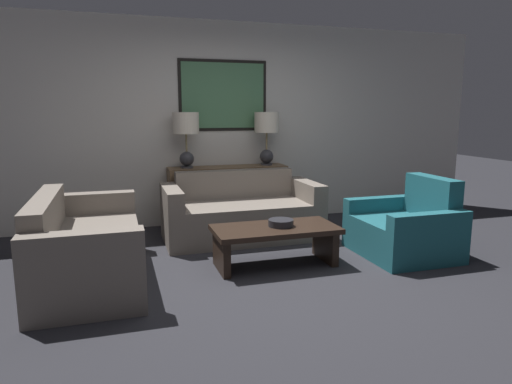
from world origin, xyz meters
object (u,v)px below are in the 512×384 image
(console_table, at_px, (228,196))
(couch_by_back_wall, at_px, (241,214))
(table_lamp_left, at_px, (186,130))
(table_lamp_right, at_px, (267,129))
(couch_by_side, at_px, (85,249))
(coffee_table, at_px, (275,237))
(decorative_bowl, at_px, (281,223))
(armchair_near_back_wall, at_px, (406,229))

(console_table, xyz_separation_m, couch_by_back_wall, (0.00, -0.65, -0.11))
(console_table, height_order, table_lamp_left, table_lamp_left)
(table_lamp_right, relative_size, couch_by_side, 0.39)
(table_lamp_right, height_order, couch_by_back_wall, table_lamp_right)
(table_lamp_left, bearing_deg, coffee_table, -70.93)
(couch_by_side, height_order, coffee_table, couch_by_side)
(table_lamp_right, bearing_deg, decorative_bowl, -103.85)
(couch_by_side, bearing_deg, coffee_table, -4.04)
(table_lamp_right, height_order, decorative_bowl, table_lamp_right)
(console_table, bearing_deg, decorative_bowl, -86.13)
(coffee_table, relative_size, armchair_near_back_wall, 1.22)
(table_lamp_right, height_order, couch_by_side, table_lamp_right)
(table_lamp_right, xyz_separation_m, couch_by_back_wall, (-0.53, -0.65, -0.98))
(table_lamp_left, bearing_deg, couch_by_back_wall, -50.43)
(table_lamp_right, distance_m, armchair_near_back_wall, 2.25)
(table_lamp_left, bearing_deg, console_table, 0.00)
(couch_by_back_wall, height_order, armchair_near_back_wall, armchair_near_back_wall)
(coffee_table, distance_m, armchair_near_back_wall, 1.44)
(table_lamp_right, distance_m, couch_by_back_wall, 1.29)
(couch_by_back_wall, xyz_separation_m, armchair_near_back_wall, (1.49, -1.13, -0.02))
(couch_by_back_wall, bearing_deg, coffee_table, -86.98)
(table_lamp_left, bearing_deg, couch_by_side, -126.31)
(console_table, relative_size, couch_by_side, 0.85)
(console_table, bearing_deg, table_lamp_right, 0.00)
(couch_by_side, distance_m, decorative_bowl, 1.82)
(console_table, xyz_separation_m, decorative_bowl, (0.11, -1.70, 0.03))
(armchair_near_back_wall, bearing_deg, couch_by_back_wall, 142.84)
(table_lamp_left, height_order, table_lamp_right, same)
(coffee_table, xyz_separation_m, armchair_near_back_wall, (1.44, -0.07, -0.02))
(table_lamp_left, xyz_separation_m, couch_by_back_wall, (0.53, -0.65, -0.98))
(table_lamp_right, xyz_separation_m, armchair_near_back_wall, (0.96, -1.78, -0.99))
(couch_by_back_wall, xyz_separation_m, couch_by_side, (-1.70, -0.94, 0.00))
(table_lamp_right, relative_size, decorative_bowl, 2.84)
(couch_by_back_wall, height_order, coffee_table, couch_by_back_wall)
(console_table, relative_size, coffee_table, 1.28)
(armchair_near_back_wall, bearing_deg, coffee_table, 177.11)
(coffee_table, bearing_deg, table_lamp_left, 109.07)
(couch_by_back_wall, xyz_separation_m, decorative_bowl, (0.11, -1.05, 0.14))
(table_lamp_left, distance_m, decorative_bowl, 2.00)
(console_table, bearing_deg, couch_by_back_wall, -90.00)
(couch_by_back_wall, distance_m, couch_by_side, 1.94)
(couch_by_back_wall, distance_m, coffee_table, 1.06)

